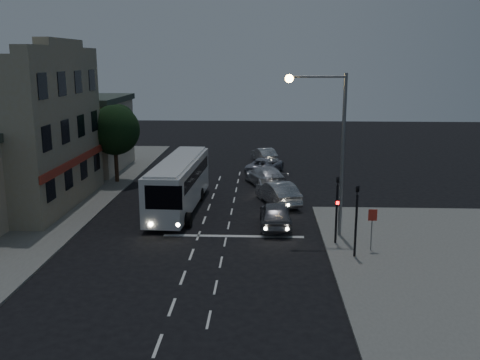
{
  "coord_description": "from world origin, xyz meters",
  "views": [
    {
      "loc": [
        3.64,
        -26.86,
        9.84
      ],
      "look_at": [
        2.17,
        6.77,
        2.2
      ],
      "focal_mm": 40.0,
      "sensor_mm": 36.0,
      "label": 1
    }
  ],
  "objects_px": {
    "car_sedan_c": "(265,165)",
    "traffic_signal_main": "(337,202)",
    "car_suv": "(276,214)",
    "car_extra": "(264,155)",
    "streetlight": "(331,136)",
    "car_sedan_b": "(265,176)",
    "car_sedan_a": "(278,193)",
    "traffic_signal_side": "(357,212)",
    "street_tree": "(114,128)",
    "regulatory_sign": "(372,223)",
    "tour_bus": "(179,183)"
  },
  "relations": [
    {
      "from": "car_sedan_a",
      "to": "regulatory_sign",
      "type": "relative_size",
      "value": 2.21
    },
    {
      "from": "car_suv",
      "to": "streetlight",
      "type": "xyz_separation_m",
      "value": [
        2.92,
        -1.6,
        4.95
      ]
    },
    {
      "from": "tour_bus",
      "to": "car_sedan_b",
      "type": "xyz_separation_m",
      "value": [
        5.77,
        7.14,
        -1.05
      ]
    },
    {
      "from": "car_sedan_b",
      "to": "traffic_signal_side",
      "type": "xyz_separation_m",
      "value": [
        4.45,
        -15.72,
        1.64
      ]
    },
    {
      "from": "streetlight",
      "to": "tour_bus",
      "type": "bearing_deg",
      "value": 150.76
    },
    {
      "from": "car_sedan_a",
      "to": "car_sedan_c",
      "type": "distance_m",
      "value": 10.15
    },
    {
      "from": "tour_bus",
      "to": "car_suv",
      "type": "distance_m",
      "value": 7.35
    },
    {
      "from": "tour_bus",
      "to": "traffic_signal_main",
      "type": "relative_size",
      "value": 2.72
    },
    {
      "from": "car_sedan_a",
      "to": "traffic_signal_side",
      "type": "height_order",
      "value": "traffic_signal_side"
    },
    {
      "from": "car_extra",
      "to": "street_tree",
      "type": "distance_m",
      "value": 15.68
    },
    {
      "from": "car_suv",
      "to": "car_sedan_a",
      "type": "xyz_separation_m",
      "value": [
        0.27,
        5.24,
        0.02
      ]
    },
    {
      "from": "car_suv",
      "to": "car_sedan_c",
      "type": "height_order",
      "value": "car_suv"
    },
    {
      "from": "car_suv",
      "to": "car_extra",
      "type": "height_order",
      "value": "car_suv"
    },
    {
      "from": "car_sedan_c",
      "to": "traffic_signal_main",
      "type": "xyz_separation_m",
      "value": [
        3.76,
        -18.38,
        1.71
      ]
    },
    {
      "from": "car_suv",
      "to": "regulatory_sign",
      "type": "height_order",
      "value": "regulatory_sign"
    },
    {
      "from": "traffic_signal_main",
      "to": "street_tree",
      "type": "xyz_separation_m",
      "value": [
        -15.81,
        14.25,
        2.08
      ]
    },
    {
      "from": "car_sedan_a",
      "to": "car_extra",
      "type": "relative_size",
      "value": 1.13
    },
    {
      "from": "car_sedan_b",
      "to": "traffic_signal_main",
      "type": "height_order",
      "value": "traffic_signal_main"
    },
    {
      "from": "regulatory_sign",
      "to": "street_tree",
      "type": "distance_m",
      "value": 23.4
    },
    {
      "from": "traffic_signal_side",
      "to": "regulatory_sign",
      "type": "xyz_separation_m",
      "value": [
        1.0,
        0.96,
        -0.82
      ]
    },
    {
      "from": "car_extra",
      "to": "traffic_signal_main",
      "type": "xyz_separation_m",
      "value": [
        3.85,
        -23.65,
        1.71
      ]
    },
    {
      "from": "car_extra",
      "to": "car_sedan_c",
      "type": "bearing_deg",
      "value": 74.2
    },
    {
      "from": "car_sedan_b",
      "to": "car_sedan_c",
      "type": "height_order",
      "value": "car_sedan_b"
    },
    {
      "from": "car_suv",
      "to": "street_tree",
      "type": "relative_size",
      "value": 0.74
    },
    {
      "from": "car_extra",
      "to": "traffic_signal_main",
      "type": "bearing_deg",
      "value": 82.45
    },
    {
      "from": "traffic_signal_side",
      "to": "car_sedan_c",
      "type": "bearing_deg",
      "value": 102.35
    },
    {
      "from": "car_sedan_b",
      "to": "car_sedan_c",
      "type": "relative_size",
      "value": 1.05
    },
    {
      "from": "traffic_signal_main",
      "to": "street_tree",
      "type": "height_order",
      "value": "street_tree"
    },
    {
      "from": "car_sedan_b",
      "to": "car_extra",
      "type": "distance_m",
      "value": 9.91
    },
    {
      "from": "car_sedan_b",
      "to": "car_sedan_a",
      "type": "bearing_deg",
      "value": 80.5
    },
    {
      "from": "car_sedan_c",
      "to": "tour_bus",
      "type": "bearing_deg",
      "value": 81.29
    },
    {
      "from": "car_extra",
      "to": "regulatory_sign",
      "type": "bearing_deg",
      "value": 85.88
    },
    {
      "from": "traffic_signal_side",
      "to": "streetlight",
      "type": "xyz_separation_m",
      "value": [
        -0.96,
        3.4,
        3.31
      ]
    },
    {
      "from": "car_sedan_a",
      "to": "car_extra",
      "type": "xyz_separation_m",
      "value": [
        -0.94,
        15.38,
        -0.09
      ]
    },
    {
      "from": "tour_bus",
      "to": "street_tree",
      "type": "relative_size",
      "value": 1.8
    },
    {
      "from": "tour_bus",
      "to": "street_tree",
      "type": "height_order",
      "value": "street_tree"
    },
    {
      "from": "tour_bus",
      "to": "streetlight",
      "type": "bearing_deg",
      "value": -26.66
    },
    {
      "from": "traffic_signal_main",
      "to": "streetlight",
      "type": "relative_size",
      "value": 0.46
    },
    {
      "from": "tour_bus",
      "to": "traffic_signal_main",
      "type": "height_order",
      "value": "traffic_signal_main"
    },
    {
      "from": "car_extra",
      "to": "street_tree",
      "type": "bearing_deg",
      "value": 21.38
    },
    {
      "from": "car_sedan_c",
      "to": "regulatory_sign",
      "type": "distance_m",
      "value": 20.17
    },
    {
      "from": "traffic_signal_side",
      "to": "regulatory_sign",
      "type": "relative_size",
      "value": 1.86
    },
    {
      "from": "car_sedan_c",
      "to": "traffic_signal_side",
      "type": "height_order",
      "value": "traffic_signal_side"
    },
    {
      "from": "car_suv",
      "to": "car_sedan_c",
      "type": "bearing_deg",
      "value": -88.94
    },
    {
      "from": "car_sedan_a",
      "to": "car_sedan_c",
      "type": "bearing_deg",
      "value": -104.85
    },
    {
      "from": "streetlight",
      "to": "car_sedan_b",
      "type": "bearing_deg",
      "value": 105.82
    },
    {
      "from": "tour_bus",
      "to": "traffic_signal_side",
      "type": "bearing_deg",
      "value": -37.46
    },
    {
      "from": "car_suv",
      "to": "street_tree",
      "type": "bearing_deg",
      "value": -42.73
    },
    {
      "from": "tour_bus",
      "to": "regulatory_sign",
      "type": "xyz_separation_m",
      "value": [
        11.21,
        -7.62,
        -0.24
      ]
    },
    {
      "from": "traffic_signal_side",
      "to": "streetlight",
      "type": "height_order",
      "value": "streetlight"
    }
  ]
}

